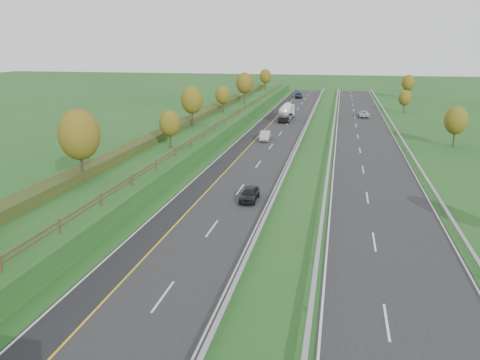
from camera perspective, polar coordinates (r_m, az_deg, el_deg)
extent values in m
plane|color=#1C4D1B|center=(71.36, 8.70, 3.14)|extent=(400.00, 400.00, 0.00)
cube|color=black|center=(77.05, 2.98, 4.28)|extent=(10.50, 200.00, 0.04)
cube|color=black|center=(76.28, 15.33, 3.60)|extent=(10.50, 200.00, 0.04)
cube|color=black|center=(77.71, 0.24, 4.41)|extent=(3.00, 200.00, 0.04)
cube|color=silver|center=(77.97, -0.70, 4.46)|extent=(0.15, 200.00, 0.01)
cube|color=gold|center=(77.42, 1.33, 4.38)|extent=(0.15, 200.00, 0.01)
cube|color=silver|center=(76.43, 6.73, 4.12)|extent=(0.15, 200.00, 0.01)
cube|color=silver|center=(76.13, 11.54, 3.85)|extent=(0.15, 200.00, 0.01)
cube|color=silver|center=(76.75, 19.10, 3.38)|extent=(0.15, 200.00, 0.01)
cube|color=silver|center=(31.75, -9.35, -13.80)|extent=(0.15, 4.00, 0.01)
cube|color=silver|center=(30.14, 17.45, -16.15)|extent=(0.15, 4.00, 0.01)
cube|color=silver|center=(42.00, -3.44, -5.91)|extent=(0.15, 4.00, 0.01)
cube|color=silver|center=(40.79, 16.04, -7.23)|extent=(0.15, 4.00, 0.01)
cube|color=silver|center=(52.99, 0.00, -1.16)|extent=(0.15, 4.00, 0.01)
cube|color=silver|center=(52.04, 15.26, -2.07)|extent=(0.15, 4.00, 0.01)
cube|color=silver|center=(64.34, 2.23, 1.94)|extent=(0.15, 4.00, 0.01)
cube|color=silver|center=(63.56, 14.76, 1.24)|extent=(0.15, 4.00, 0.01)
cube|color=silver|center=(75.89, 3.79, 4.11)|extent=(0.15, 4.00, 0.01)
cube|color=silver|center=(75.23, 14.42, 3.52)|extent=(0.15, 4.00, 0.01)
cube|color=silver|center=(87.56, 4.95, 5.69)|extent=(0.15, 4.00, 0.01)
cube|color=silver|center=(86.99, 14.17, 5.20)|extent=(0.15, 4.00, 0.01)
cube|color=silver|center=(99.31, 5.83, 6.91)|extent=(0.15, 4.00, 0.01)
cube|color=silver|center=(98.81, 13.97, 6.47)|extent=(0.15, 4.00, 0.01)
cube|color=silver|center=(111.11, 6.53, 7.86)|extent=(0.15, 4.00, 0.01)
cube|color=silver|center=(110.66, 13.82, 7.47)|extent=(0.15, 4.00, 0.01)
cube|color=silver|center=(122.96, 7.10, 8.63)|extent=(0.15, 4.00, 0.01)
cube|color=silver|center=(122.55, 13.70, 8.27)|extent=(0.15, 4.00, 0.01)
cube|color=silver|center=(134.83, 7.57, 9.26)|extent=(0.15, 4.00, 0.01)
cube|color=silver|center=(134.46, 13.59, 8.94)|extent=(0.15, 4.00, 0.01)
cube|color=silver|center=(146.72, 7.96, 9.79)|extent=(0.15, 4.00, 0.01)
cube|color=silver|center=(146.38, 13.51, 9.49)|extent=(0.15, 4.00, 0.01)
cube|color=silver|center=(158.62, 8.30, 10.24)|extent=(0.15, 4.00, 0.01)
cube|color=silver|center=(158.31, 13.44, 9.96)|extent=(0.15, 4.00, 0.01)
cube|color=silver|center=(170.54, 8.59, 10.63)|extent=(0.15, 4.00, 0.01)
cube|color=silver|center=(170.25, 13.37, 10.37)|extent=(0.15, 4.00, 0.01)
cube|color=#1C4D1B|center=(79.89, -6.29, 5.35)|extent=(12.00, 200.00, 2.00)
cube|color=#2B3B18|center=(80.26, -7.69, 6.47)|extent=(2.20, 180.00, 1.10)
cube|color=#422B19|center=(78.33, -3.18, 6.36)|extent=(0.08, 184.00, 0.10)
cube|color=#422B19|center=(78.27, -3.19, 6.64)|extent=(0.08, 184.00, 0.10)
cube|color=#422B19|center=(33.38, -27.20, -9.03)|extent=(0.12, 0.12, 1.20)
cube|color=#422B19|center=(38.15, -21.16, -5.23)|extent=(0.12, 0.12, 1.20)
cube|color=#422B19|center=(43.37, -16.56, -2.27)|extent=(0.12, 0.12, 1.20)
cube|color=#422B19|center=(48.90, -13.00, 0.05)|extent=(0.12, 0.12, 1.20)
cube|color=#422B19|center=(54.64, -10.17, 1.90)|extent=(0.12, 0.12, 1.20)
cube|color=#422B19|center=(60.54, -7.88, 3.38)|extent=(0.12, 0.12, 1.20)
cube|color=#422B19|center=(66.55, -6.00, 4.60)|extent=(0.12, 0.12, 1.20)
cube|color=#422B19|center=(72.64, -4.42, 5.60)|extent=(0.12, 0.12, 1.20)
cube|color=#422B19|center=(78.80, -3.09, 6.45)|extent=(0.12, 0.12, 1.20)
cube|color=#422B19|center=(85.01, -1.94, 7.17)|extent=(0.12, 0.12, 1.20)
cube|color=#422B19|center=(91.26, -0.95, 7.80)|extent=(0.12, 0.12, 1.20)
cube|color=#422B19|center=(97.54, -0.09, 8.34)|extent=(0.12, 0.12, 1.20)
cube|color=#422B19|center=(103.85, 0.68, 8.81)|extent=(0.12, 0.12, 1.20)
cube|color=#422B19|center=(110.18, 1.35, 9.23)|extent=(0.12, 0.12, 1.20)
cube|color=#422B19|center=(116.53, 1.96, 9.60)|extent=(0.12, 0.12, 1.20)
cube|color=#422B19|center=(122.90, 2.50, 9.93)|extent=(0.12, 0.12, 1.20)
cube|color=#422B19|center=(129.28, 2.99, 10.23)|extent=(0.12, 0.12, 1.20)
cube|color=#422B19|center=(135.67, 3.44, 10.49)|extent=(0.12, 0.12, 1.20)
cube|color=#422B19|center=(142.07, 3.84, 10.74)|extent=(0.12, 0.12, 1.20)
cube|color=#422B19|center=(148.48, 4.21, 10.96)|extent=(0.12, 0.12, 1.20)
cube|color=#422B19|center=(154.89, 4.55, 11.17)|extent=(0.12, 0.12, 1.20)
cube|color=#422B19|center=(161.32, 4.87, 11.35)|extent=(0.12, 0.12, 1.20)
cube|color=#422B19|center=(167.75, 5.16, 11.53)|extent=(0.12, 0.12, 1.20)
cube|color=#919399|center=(76.26, 7.23, 4.51)|extent=(0.32, 200.00, 0.18)
cube|color=#919399|center=(30.44, -1.28, -14.48)|extent=(0.10, 0.14, 0.56)
cube|color=#919399|center=(36.51, 1.27, -9.01)|extent=(0.10, 0.14, 0.56)
cube|color=#919399|center=(42.85, 3.04, -5.11)|extent=(0.10, 0.14, 0.56)
cube|color=#919399|center=(49.38, 4.33, -2.23)|extent=(0.10, 0.14, 0.56)
cube|color=#919399|center=(56.02, 5.31, -0.02)|extent=(0.10, 0.14, 0.56)
cube|color=#919399|center=(62.74, 6.08, 1.71)|extent=(0.10, 0.14, 0.56)
cube|color=#919399|center=(69.51, 6.71, 3.11)|extent=(0.10, 0.14, 0.56)
cube|color=#919399|center=(76.33, 7.22, 4.26)|extent=(0.10, 0.14, 0.56)
cube|color=#919399|center=(83.17, 7.65, 5.22)|extent=(0.10, 0.14, 0.56)
cube|color=#919399|center=(90.04, 8.02, 6.03)|extent=(0.10, 0.14, 0.56)
cube|color=#919399|center=(96.93, 8.33, 6.73)|extent=(0.10, 0.14, 0.56)
cube|color=#919399|center=(103.83, 8.61, 7.34)|extent=(0.10, 0.14, 0.56)
cube|color=#919399|center=(110.75, 8.85, 7.87)|extent=(0.10, 0.14, 0.56)
cube|color=#919399|center=(117.67, 9.06, 8.33)|extent=(0.10, 0.14, 0.56)
cube|color=#919399|center=(124.61, 9.25, 8.75)|extent=(0.10, 0.14, 0.56)
cube|color=#919399|center=(131.55, 9.42, 9.12)|extent=(0.10, 0.14, 0.56)
cube|color=#919399|center=(138.49, 9.57, 9.45)|extent=(0.10, 0.14, 0.56)
cube|color=#919399|center=(145.45, 9.71, 9.75)|extent=(0.10, 0.14, 0.56)
cube|color=#919399|center=(152.40, 9.84, 10.03)|extent=(0.10, 0.14, 0.56)
cube|color=#919399|center=(159.36, 9.95, 10.28)|extent=(0.10, 0.14, 0.56)
cube|color=#919399|center=(166.33, 10.06, 10.51)|extent=(0.10, 0.14, 0.56)
cube|color=#919399|center=(173.29, 10.16, 10.72)|extent=(0.10, 0.14, 0.56)
cube|color=#919399|center=(76.02, 11.07, 4.30)|extent=(0.32, 200.00, 0.18)
cube|color=#919399|center=(29.84, 8.65, -15.37)|extent=(0.10, 0.14, 0.56)
cube|color=#919399|center=(36.00, 9.39, -9.61)|extent=(0.10, 0.14, 0.56)
cube|color=#919399|center=(42.43, 9.89, -5.56)|extent=(0.10, 0.14, 0.56)
cube|color=#919399|center=(49.01, 10.25, -2.59)|extent=(0.10, 0.14, 0.56)
cube|color=#919399|center=(55.69, 10.52, -0.33)|extent=(0.10, 0.14, 0.56)
cube|color=#919399|center=(62.45, 10.74, 1.45)|extent=(0.10, 0.14, 0.56)
cube|color=#919399|center=(69.25, 10.91, 2.88)|extent=(0.10, 0.14, 0.56)
cube|color=#919399|center=(76.09, 11.06, 4.05)|extent=(0.10, 0.14, 0.56)
cube|color=#919399|center=(82.95, 11.18, 5.03)|extent=(0.10, 0.14, 0.56)
cube|color=#919399|center=(89.84, 11.28, 5.86)|extent=(0.10, 0.14, 0.56)
cube|color=#919399|center=(96.74, 11.36, 6.57)|extent=(0.10, 0.14, 0.56)
cube|color=#919399|center=(103.66, 11.44, 7.18)|extent=(0.10, 0.14, 0.56)
cube|color=#919399|center=(110.58, 11.51, 7.72)|extent=(0.10, 0.14, 0.56)
cube|color=#919399|center=(117.52, 11.57, 8.20)|extent=(0.10, 0.14, 0.56)
cube|color=#919399|center=(124.46, 11.62, 8.62)|extent=(0.10, 0.14, 0.56)
cube|color=#919399|center=(131.41, 11.67, 9.00)|extent=(0.10, 0.14, 0.56)
cube|color=#919399|center=(138.36, 11.71, 9.34)|extent=(0.10, 0.14, 0.56)
cube|color=#919399|center=(145.32, 11.75, 9.64)|extent=(0.10, 0.14, 0.56)
cube|color=#919399|center=(152.28, 11.78, 9.92)|extent=(0.10, 0.14, 0.56)
cube|color=#919399|center=(159.25, 11.81, 10.18)|extent=(0.10, 0.14, 0.56)
cube|color=#919399|center=(166.22, 11.84, 10.41)|extent=(0.10, 0.14, 0.56)
cube|color=#919399|center=(173.19, 11.87, 10.63)|extent=(0.10, 0.14, 0.56)
cube|color=#919399|center=(76.73, 19.69, 3.76)|extent=(0.32, 200.00, 0.18)
cube|color=#919399|center=(50.11, 23.51, -3.29)|extent=(0.10, 0.14, 0.56)
cube|color=#919399|center=(63.31, 21.19, 0.83)|extent=(0.10, 0.14, 0.56)
cube|color=#919399|center=(76.80, 19.67, 3.52)|extent=(0.10, 0.14, 0.56)
cube|color=#919399|center=(90.44, 18.60, 5.40)|extent=(0.10, 0.14, 0.56)
cube|color=#919399|center=(104.18, 17.81, 6.78)|extent=(0.10, 0.14, 0.56)
cube|color=#919399|center=(117.98, 17.20, 7.84)|extent=(0.10, 0.14, 0.56)
cube|color=#919399|center=(131.82, 16.72, 8.68)|extent=(0.10, 0.14, 0.56)
cube|color=#919399|center=(145.69, 16.33, 9.35)|extent=(0.10, 0.14, 0.56)
cube|color=#919399|center=(159.59, 16.00, 9.91)|extent=(0.10, 0.14, 0.56)
cube|color=#919399|center=(173.50, 15.73, 10.38)|extent=(0.10, 0.14, 0.56)
cylinder|color=#2D2116|center=(51.19, -18.67, 1.46)|extent=(0.24, 0.24, 3.15)
ellipsoid|color=#554712|center=(50.48, -19.02, 5.26)|extent=(4.20, 4.20, 5.25)
cylinder|color=#2D2116|center=(65.88, -8.49, 4.82)|extent=(0.24, 0.24, 2.16)
ellipsoid|color=#554712|center=(65.47, -8.57, 6.86)|extent=(2.88, 2.88, 3.60)
cylinder|color=#2D2116|center=(83.39, -5.81, 7.51)|extent=(0.24, 0.24, 2.88)
ellipsoid|color=#554712|center=(82.98, -5.88, 9.67)|extent=(3.84, 3.84, 4.80)
cylinder|color=#2D2116|center=(100.30, -2.11, 8.87)|extent=(0.24, 0.24, 2.34)
ellipsoid|color=#554712|center=(100.01, -2.12, 10.33)|extent=(3.12, 3.12, 3.90)
cylinder|color=#2D2116|center=(117.48, 0.54, 10.11)|extent=(0.24, 0.24, 3.06)
ellipsoid|color=#554712|center=(117.18, 0.55, 11.75)|extent=(4.08, 4.08, 5.10)
cylinder|color=#2D2116|center=(135.57, 1.04, 10.74)|extent=(0.24, 0.24, 2.25)
ellipsoid|color=#554712|center=(135.36, 1.04, 11.78)|extent=(3.00, 3.00, 3.75)
cylinder|color=#2D2116|center=(152.87, 3.11, 11.41)|extent=(0.24, 0.24, 2.70)
ellipsoid|color=#554712|center=(152.65, 3.12, 12.52)|extent=(3.60, 3.60, 4.50)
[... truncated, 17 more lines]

